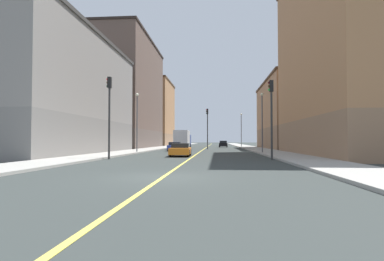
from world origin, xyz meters
The scene contains 19 objects.
ground_plane centered at (0.00, 0.00, 0.00)m, with size 400.00×400.00×0.00m, color #303634.
sidewalk_left centered at (8.76, 49.00, 0.07)m, with size 3.84×168.00×0.15m, color #9E9B93.
sidewalk_right centered at (-8.76, 49.00, 0.07)m, with size 3.84×168.00×0.15m, color #9E9B93.
lane_center_stripe centered at (0.00, 49.00, 0.01)m, with size 0.16×154.00×0.01m, color #E5D14C.
building_left_near centered at (16.14, 19.52, 10.68)m, with size 11.22×22.98×21.34m.
building_left_mid centered at (16.14, 43.15, 6.01)m, with size 11.22×22.60×12.00m.
building_right_corner centered at (-16.14, 20.91, 6.75)m, with size 11.22×26.24×13.48m.
building_right_midblock centered at (-16.14, 48.13, 10.71)m, with size 11.22×25.41×21.40m.
building_right_distant centered at (-16.14, 72.92, 8.94)m, with size 11.22×18.15×17.85m.
traffic_light_left_near centered at (6.42, 11.69, 3.99)m, with size 0.40×0.32×6.19m.
traffic_light_right_near centered at (-6.46, 11.69, 4.26)m, with size 0.40×0.32×6.65m.
traffic_light_median_far centered at (0.61, 40.17, 4.39)m, with size 0.40×0.32×6.88m.
street_lamp_left_near centered at (7.44, 23.72, 4.34)m, with size 0.36×0.36×6.88m.
street_lamp_right_near centered at (-7.44, 24.32, 4.45)m, with size 0.36×0.36×7.09m.
street_lamp_left_far centered at (7.44, 54.79, 4.49)m, with size 0.36×0.36×7.17m.
car_blue centered at (-3.81, 31.75, 0.63)m, with size 2.01×4.60×1.26m.
car_orange centered at (-1.23, 16.63, 0.62)m, with size 2.01×4.33×1.24m.
car_black centered at (3.62, 56.31, 0.68)m, with size 1.95×4.45×1.41m.
box_truck centered at (-3.67, 40.40, 1.68)m, with size 2.44×7.27×3.16m.
Camera 1 is at (2.22, -12.82, 1.53)m, focal length 29.22 mm.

